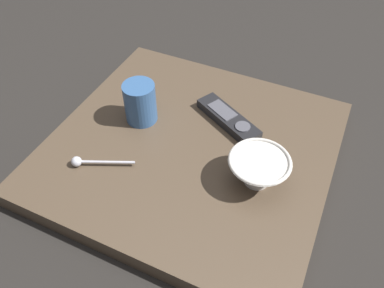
# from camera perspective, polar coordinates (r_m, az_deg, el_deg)

# --- Properties ---
(ground_plane) EXTENTS (6.00, 6.00, 0.00)m
(ground_plane) POSITION_cam_1_polar(r_m,az_deg,el_deg) (0.91, -0.15, -1.91)
(ground_plane) COLOR black
(table) EXTENTS (0.59, 0.62, 0.04)m
(table) POSITION_cam_1_polar(r_m,az_deg,el_deg) (0.89, -0.16, -0.96)
(table) COLOR #4C3D2D
(table) RESTS_ON ground
(cereal_bowl) EXTENTS (0.13, 0.13, 0.07)m
(cereal_bowl) POSITION_cam_1_polar(r_m,az_deg,el_deg) (0.79, 9.82, -3.68)
(cereal_bowl) COLOR beige
(cereal_bowl) RESTS_ON table
(coffee_mug) EXTENTS (0.08, 0.08, 0.10)m
(coffee_mug) POSITION_cam_1_polar(r_m,az_deg,el_deg) (0.91, -7.69, 6.10)
(coffee_mug) COLOR #33598C
(coffee_mug) RESTS_ON table
(teaspoon) EXTENTS (0.06, 0.13, 0.02)m
(teaspoon) POSITION_cam_1_polar(r_m,az_deg,el_deg) (0.86, -15.65, -2.54)
(teaspoon) COLOR silver
(teaspoon) RESTS_ON table
(tv_remote_near) EXTENTS (0.13, 0.18, 0.02)m
(tv_remote_near) POSITION_cam_1_polar(r_m,az_deg,el_deg) (0.92, 5.41, 3.76)
(tv_remote_near) COLOR black
(tv_remote_near) RESTS_ON table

